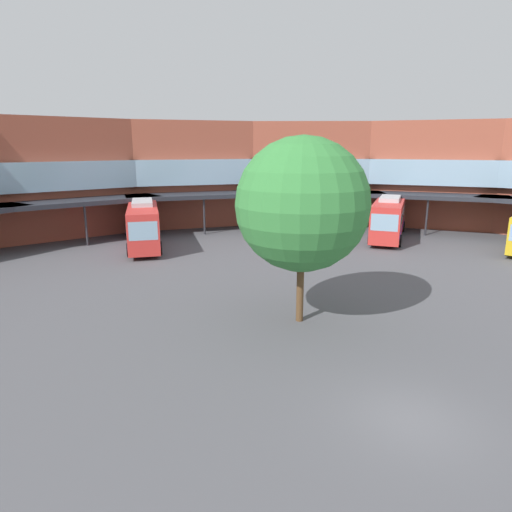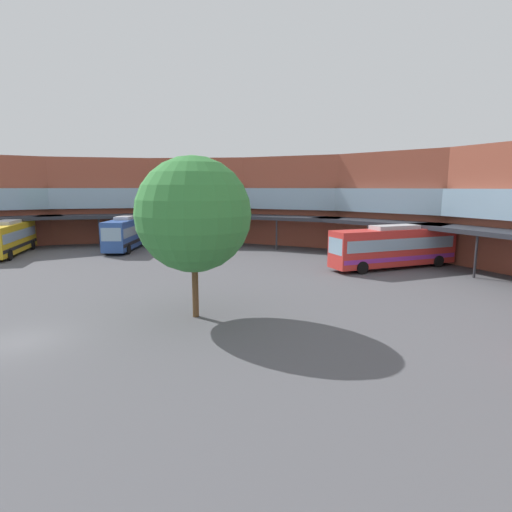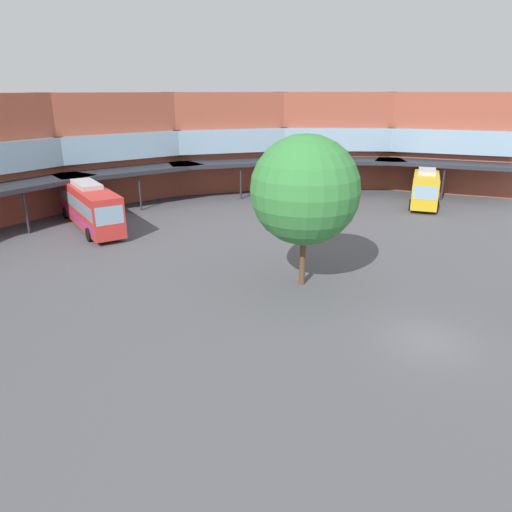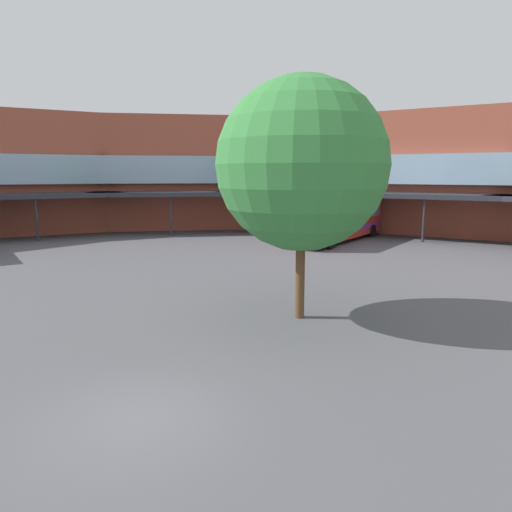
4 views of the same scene
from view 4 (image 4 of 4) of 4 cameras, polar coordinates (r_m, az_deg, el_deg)
The scene contains 4 objects.
ground_plane at distance 11.78m, azimuth -14.09°, elevation -18.62°, with size 128.78×128.78×0.00m, color #515156.
station_building at distance 35.30m, azimuth 3.39°, elevation 10.03°, with size 86.00×42.94×11.17m.
bus_0 at distance 39.58m, azimuth 10.20°, elevation 4.67°, with size 7.29×12.41×3.98m.
plaza_tree at distance 17.83m, azimuth 5.62°, elevation 10.99°, with size 6.46×6.46×9.14m.
Camera 4 is at (4.53, -9.33, 5.59)m, focal length 32.85 mm.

